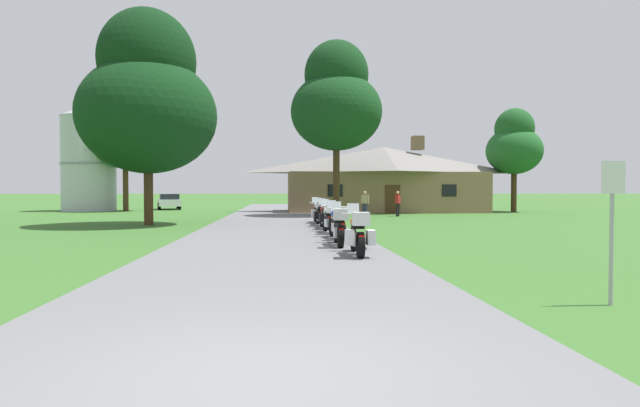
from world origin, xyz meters
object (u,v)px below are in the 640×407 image
Objects in this scene: motorcycle_red_fifth_in_row at (326,216)px; metal_silo_distant at (89,158)px; motorcycle_red_farthest_in_row at (318,212)px; metal_signpost_roadside at (612,214)px; motorcycle_yellow_second_in_row at (339,227)px; motorcycle_blue_third_in_row at (338,222)px; tree_left_far at (125,132)px; motorcycle_white_fourth_in_row at (329,219)px; bystander_red_shirt_beside_signpost at (398,202)px; tree_right_of_lodge at (514,145)px; tree_left_near at (148,99)px; bystander_tan_shirt_near_lodge at (365,202)px; tree_by_lodge_front at (336,101)px; parked_white_suv_far_left at (169,201)px; motorcycle_white_sixth_in_row at (321,214)px; motorcycle_orange_nearest_to_camera at (358,234)px.

metal_silo_distant reaches higher than motorcycle_red_fifth_in_row.
metal_signpost_roadside reaches higher than motorcycle_red_farthest_in_row.
motorcycle_blue_third_in_row is at bearing 85.75° from motorcycle_yellow_second_in_row.
motorcycle_blue_third_in_row is 30.33m from tree_left_far.
motorcycle_white_fourth_in_row is 1.25× the size of bystander_red_shirt_beside_signpost.
tree_left_far is 31.58m from tree_right_of_lodge.
metal_silo_distant is (-17.83, 26.79, 3.84)m from motorcycle_blue_third_in_row.
motorcycle_blue_third_in_row is 1.00× the size of motorcycle_white_fourth_in_row.
tree_left_far is 1.13× the size of metal_silo_distant.
motorcycle_white_fourth_in_row is 0.25× the size of tree_right_of_lodge.
bystander_red_shirt_beside_signpost is 16.80m from tree_left_near.
bystander_tan_shirt_near_lodge is at bearing 125.55° from bystander_red_shirt_beside_signpost.
tree_by_lodge_front is 20.34m from parked_white_suv_far_left.
metal_silo_distant is 7.57m from parked_white_suv_far_left.
bystander_tan_shirt_near_lodge is 0.16× the size of tree_left_far.
motorcycle_white_fourth_in_row and motorcycle_red_fifth_in_row have the same top height.
bystander_red_shirt_beside_signpost reaches higher than motorcycle_yellow_second_in_row.
bystander_red_shirt_beside_signpost is 25.98m from metal_signpost_roadside.
bystander_tan_shirt_near_lodge is at bearing 59.97° from motorcycle_red_farthest_in_row.
motorcycle_yellow_second_in_row is 34.08m from metal_silo_distant.
tree_left_far is (-14.57, 19.25, 5.87)m from motorcycle_white_sixth_in_row.
metal_silo_distant reaches higher than bystander_red_shirt_beside_signpost.
motorcycle_yellow_second_in_row is at bearing -84.28° from parked_white_suv_far_left.
motorcycle_white_fourth_in_row is 0.42× the size of parked_white_suv_far_left.
motorcycle_orange_nearest_to_camera is 36.24m from metal_silo_distant.
bystander_tan_shirt_near_lodge is at bearing -154.53° from tree_right_of_lodge.
metal_silo_distant is at bearing 131.18° from motorcycle_red_farthest_in_row.
parked_white_suv_far_left is at bearing 113.44° from motorcycle_white_sixth_in_row.
tree_left_far reaches higher than parked_white_suv_far_left.
motorcycle_red_fifth_in_row is 12.59m from bystander_red_shirt_beside_signpost.
motorcycle_white_fourth_in_row is 26.42m from tree_right_of_lodge.
tree_right_of_lodge is (25.11, 13.83, -0.79)m from tree_left_near.
motorcycle_white_sixth_in_row is 1.25× the size of bystander_red_shirt_beside_signpost.
motorcycle_white_sixth_in_row is 0.18× the size of tree_by_lodge_front.
motorcycle_red_fifth_in_row is at bearing 89.45° from motorcycle_yellow_second_in_row.
bystander_red_shirt_beside_signpost is at bearing -9.64° from tree_by_lodge_front.
motorcycle_orange_nearest_to_camera is at bearing -95.63° from motorcycle_red_fifth_in_row.
tree_by_lodge_front reaches higher than motorcycle_red_fifth_in_row.
motorcycle_red_farthest_in_row is 22.06m from tree_right_of_lodge.
bystander_red_shirt_beside_signpost reaches higher than parked_white_suv_far_left.
tree_by_lodge_front is (1.83, 9.73, 7.02)m from motorcycle_white_sixth_in_row.
tree_left_far is at bearing 118.56° from motorcycle_yellow_second_in_row.
tree_left_near reaches higher than motorcycle_white_sixth_in_row.
tree_left_far is at bearing 118.85° from motorcycle_red_fifth_in_row.
parked_white_suv_far_left is (-15.56, 13.81, -0.15)m from bystander_tan_shirt_near_lodge.
motorcycle_orange_nearest_to_camera is 0.20× the size of tree_left_near.
motorcycle_blue_third_in_row is 0.97× the size of metal_signpost_roadside.
bystander_red_shirt_beside_signpost reaches higher than motorcycle_red_fifth_in_row.
motorcycle_orange_nearest_to_camera is 11.21m from motorcycle_white_sixth_in_row.
motorcycle_yellow_second_in_row is 6.68m from motorcycle_red_fifth_in_row.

